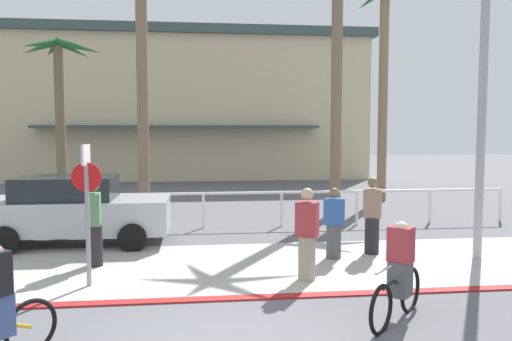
{
  "coord_description": "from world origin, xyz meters",
  "views": [
    {
      "loc": [
        -0.18,
        -6.06,
        2.81
      ],
      "look_at": [
        1.23,
        6.0,
        1.85
      ],
      "focal_mm": 35.7,
      "sensor_mm": 36.0,
      "label": 1
    }
  ],
  "objects_px": {
    "stop_sign_bike_lane": "(87,194)",
    "palm_tree_4": "(338,38)",
    "palm_tree_2": "(60,81)",
    "cyclist_black_1": "(399,274)",
    "pedestrian_0": "(334,227)",
    "palm_tree_5": "(385,50)",
    "streetlight_curb": "(490,59)",
    "pedestrian_3": "(94,227)",
    "pedestrian_1": "(307,238)",
    "palm_tree_3": "(141,21)",
    "car_silver_1": "(75,210)",
    "pedestrian_2": "(372,219)"
  },
  "relations": [
    {
      "from": "streetlight_curb",
      "to": "palm_tree_3",
      "type": "distance_m",
      "value": 10.27
    },
    {
      "from": "palm_tree_2",
      "to": "pedestrian_2",
      "type": "height_order",
      "value": "palm_tree_2"
    },
    {
      "from": "streetlight_curb",
      "to": "palm_tree_5",
      "type": "xyz_separation_m",
      "value": [
        1.26,
        9.38,
        1.67
      ]
    },
    {
      "from": "pedestrian_1",
      "to": "pedestrian_0",
      "type": "bearing_deg",
      "value": 58.38
    },
    {
      "from": "pedestrian_0",
      "to": "pedestrian_3",
      "type": "xyz_separation_m",
      "value": [
        -5.06,
        -0.04,
        0.12
      ]
    },
    {
      "from": "stop_sign_bike_lane",
      "to": "pedestrian_0",
      "type": "distance_m",
      "value": 5.19
    },
    {
      "from": "palm_tree_5",
      "to": "palm_tree_4",
      "type": "bearing_deg",
      "value": -131.24
    },
    {
      "from": "palm_tree_2",
      "to": "cyclist_black_1",
      "type": "height_order",
      "value": "palm_tree_2"
    },
    {
      "from": "stop_sign_bike_lane",
      "to": "car_silver_1",
      "type": "height_order",
      "value": "stop_sign_bike_lane"
    },
    {
      "from": "stop_sign_bike_lane",
      "to": "pedestrian_1",
      "type": "height_order",
      "value": "stop_sign_bike_lane"
    },
    {
      "from": "palm_tree_5",
      "to": "cyclist_black_1",
      "type": "height_order",
      "value": "palm_tree_5"
    },
    {
      "from": "pedestrian_2",
      "to": "palm_tree_3",
      "type": "bearing_deg",
      "value": 135.41
    },
    {
      "from": "stop_sign_bike_lane",
      "to": "palm_tree_2",
      "type": "xyz_separation_m",
      "value": [
        -3.03,
        10.36,
        2.93
      ]
    },
    {
      "from": "stop_sign_bike_lane",
      "to": "car_silver_1",
      "type": "relative_size",
      "value": 0.58
    },
    {
      "from": "streetlight_curb",
      "to": "pedestrian_3",
      "type": "bearing_deg",
      "value": 176.07
    },
    {
      "from": "streetlight_curb",
      "to": "pedestrian_0",
      "type": "relative_size",
      "value": 4.78
    },
    {
      "from": "streetlight_curb",
      "to": "palm_tree_2",
      "type": "bearing_deg",
      "value": 139.18
    },
    {
      "from": "palm_tree_2",
      "to": "palm_tree_3",
      "type": "relative_size",
      "value": 0.71
    },
    {
      "from": "streetlight_curb",
      "to": "car_silver_1",
      "type": "bearing_deg",
      "value": 163.32
    },
    {
      "from": "cyclist_black_1",
      "to": "palm_tree_4",
      "type": "bearing_deg",
      "value": 79.92
    },
    {
      "from": "palm_tree_5",
      "to": "cyclist_black_1",
      "type": "relative_size",
      "value": 5.63
    },
    {
      "from": "stop_sign_bike_lane",
      "to": "pedestrian_0",
      "type": "xyz_separation_m",
      "value": [
        4.9,
        1.42,
        -0.96
      ]
    },
    {
      "from": "palm_tree_2",
      "to": "palm_tree_4",
      "type": "bearing_deg",
      "value": -18.99
    },
    {
      "from": "palm_tree_5",
      "to": "car_silver_1",
      "type": "bearing_deg",
      "value": -147.08
    },
    {
      "from": "palm_tree_4",
      "to": "pedestrian_3",
      "type": "bearing_deg",
      "value": -139.67
    },
    {
      "from": "palm_tree_3",
      "to": "car_silver_1",
      "type": "xyz_separation_m",
      "value": [
        -1.28,
        -3.73,
        -5.36
      ]
    },
    {
      "from": "palm_tree_2",
      "to": "cyclist_black_1",
      "type": "distance_m",
      "value": 15.34
    },
    {
      "from": "stop_sign_bike_lane",
      "to": "palm_tree_4",
      "type": "xyz_separation_m",
      "value": [
        6.53,
        7.07,
        4.1
      ]
    },
    {
      "from": "car_silver_1",
      "to": "pedestrian_2",
      "type": "relative_size",
      "value": 2.51
    },
    {
      "from": "stop_sign_bike_lane",
      "to": "palm_tree_3",
      "type": "xyz_separation_m",
      "value": [
        0.26,
        7.26,
        4.55
      ]
    },
    {
      "from": "pedestrian_0",
      "to": "pedestrian_1",
      "type": "xyz_separation_m",
      "value": [
        -0.93,
        -1.51,
        0.09
      ]
    },
    {
      "from": "palm_tree_2",
      "to": "palm_tree_4",
      "type": "xyz_separation_m",
      "value": [
        9.57,
        -3.29,
        1.17
      ]
    },
    {
      "from": "palm_tree_2",
      "to": "pedestrian_0",
      "type": "relative_size",
      "value": 3.97
    },
    {
      "from": "palm_tree_3",
      "to": "cyclist_black_1",
      "type": "bearing_deg",
      "value": -63.9
    },
    {
      "from": "stop_sign_bike_lane",
      "to": "pedestrian_0",
      "type": "height_order",
      "value": "stop_sign_bike_lane"
    },
    {
      "from": "palm_tree_3",
      "to": "pedestrian_1",
      "type": "height_order",
      "value": "palm_tree_3"
    },
    {
      "from": "palm_tree_5",
      "to": "pedestrian_2",
      "type": "relative_size",
      "value": 4.81
    },
    {
      "from": "car_silver_1",
      "to": "pedestrian_3",
      "type": "bearing_deg",
      "value": -68.14
    },
    {
      "from": "pedestrian_3",
      "to": "pedestrian_1",
      "type": "bearing_deg",
      "value": -19.56
    },
    {
      "from": "palm_tree_5",
      "to": "pedestrian_1",
      "type": "bearing_deg",
      "value": -117.32
    },
    {
      "from": "stop_sign_bike_lane",
      "to": "cyclist_black_1",
      "type": "xyz_separation_m",
      "value": [
        4.89,
        -2.19,
        -0.98
      ]
    },
    {
      "from": "palm_tree_5",
      "to": "pedestrian_1",
      "type": "relative_size",
      "value": 4.84
    },
    {
      "from": "pedestrian_1",
      "to": "pedestrian_2",
      "type": "relative_size",
      "value": 0.99
    },
    {
      "from": "palm_tree_3",
      "to": "cyclist_black_1",
      "type": "height_order",
      "value": "palm_tree_3"
    },
    {
      "from": "streetlight_curb",
      "to": "palm_tree_2",
      "type": "xyz_separation_m",
      "value": [
        -11.05,
        9.54,
        0.33
      ]
    },
    {
      "from": "car_silver_1",
      "to": "cyclist_black_1",
      "type": "distance_m",
      "value": 8.22
    },
    {
      "from": "pedestrian_3",
      "to": "car_silver_1",
      "type": "bearing_deg",
      "value": 111.86
    },
    {
      "from": "palm_tree_3",
      "to": "car_silver_1",
      "type": "distance_m",
      "value": 6.66
    },
    {
      "from": "streetlight_curb",
      "to": "pedestrian_1",
      "type": "relative_size",
      "value": 4.3
    },
    {
      "from": "streetlight_curb",
      "to": "pedestrian_3",
      "type": "distance_m",
      "value": 8.89
    }
  ]
}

